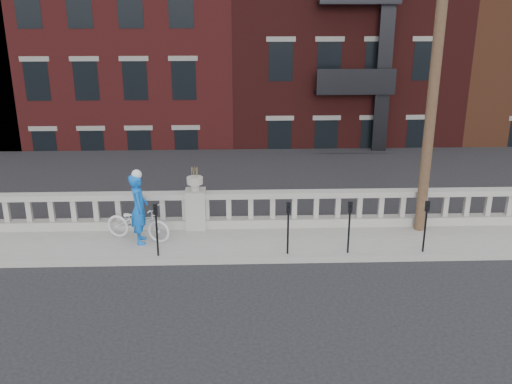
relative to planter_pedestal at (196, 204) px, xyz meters
The scene contains 12 objects.
ground 4.04m from the planter_pedestal, 90.00° to the right, with size 120.00×120.00×0.00m, color black.
sidewalk 1.21m from the planter_pedestal, 90.00° to the right, with size 32.00×2.20×0.15m, color gray.
balustrade 0.19m from the planter_pedestal, ahead, with size 28.00×0.34×1.03m.
planter_pedestal is the anchor object (origin of this frame).
lower_level 19.19m from the planter_pedestal, 88.31° to the left, with size 80.00×44.00×20.80m.
utility_pole 7.61m from the planter_pedestal, ahead, with size 1.60×0.28×10.00m.
parking_meter_b 1.99m from the planter_pedestal, 114.99° to the right, with size 0.10×0.09×1.36m.
parking_meter_c 3.01m from the planter_pedestal, 36.85° to the right, with size 0.10×0.09×1.36m.
parking_meter_d 4.32m from the planter_pedestal, 24.63° to the right, with size 0.10×0.09×1.36m.
parking_meter_e 6.12m from the planter_pedestal, 17.12° to the right, with size 0.10×0.09×1.36m.
bicycle 1.68m from the planter_pedestal, 152.20° to the right, with size 0.64×1.82×0.96m, color silver.
cyclist 1.70m from the planter_pedestal, 145.94° to the right, with size 0.68×0.45×1.88m, color blue.
Camera 1 is at (1.15, -10.85, 6.33)m, focal length 40.00 mm.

